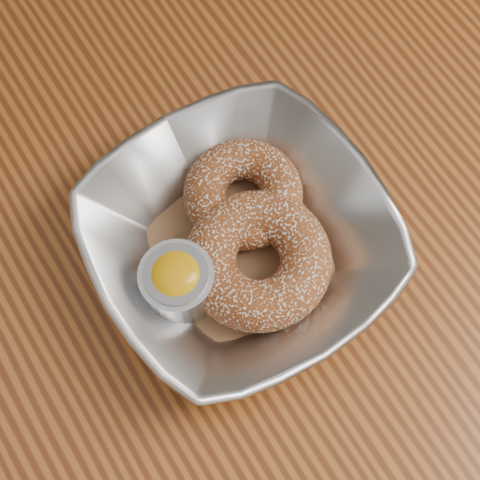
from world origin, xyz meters
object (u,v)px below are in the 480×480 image
table (156,265)px  donut_back (243,194)px  ramekin (178,282)px  serving_bowl (240,242)px  donut_front (258,260)px

table → donut_back: (0.07, -0.03, 0.12)m
table → ramekin: 0.15m
donut_back → ramekin: 0.09m
serving_bowl → ramekin: size_ratio=4.06×
donut_front → donut_back: bearing=69.1°
serving_bowl → donut_back: 0.04m
serving_bowl → ramekin: ramekin is taller
serving_bowl → table: bearing=129.4°
donut_front → ramekin: 0.06m
table → ramekin: ramekin is taller
serving_bowl → ramekin: bearing=-175.2°
serving_bowl → ramekin: (-0.06, -0.00, 0.01)m
table → ramekin: bearing=-93.8°
donut_front → ramekin: bearing=165.4°
serving_bowl → donut_front: serving_bowl is taller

